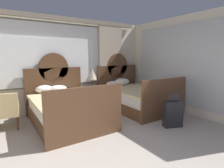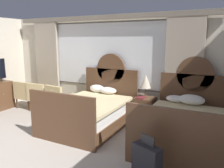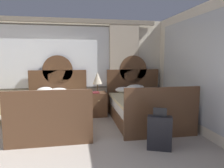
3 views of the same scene
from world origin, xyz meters
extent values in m
cube|color=beige|center=(0.00, 3.77, 1.35)|extent=(6.46, 0.07, 2.70)
cube|color=#605B52|center=(0.00, 3.73, 1.63)|extent=(3.73, 0.02, 1.80)
cube|color=white|center=(0.00, 3.72, 1.63)|extent=(3.65, 0.02, 1.72)
cube|color=tan|center=(2.08, 3.64, 1.30)|extent=(0.86, 0.08, 2.60)
cube|color=gray|center=(0.00, 3.64, 2.62)|extent=(5.95, 0.10, 0.12)
cube|color=beige|center=(3.27, 1.57, 1.35)|extent=(0.07, 4.34, 2.70)
cube|color=#B2B7BC|center=(3.22, 1.87, 1.35)|extent=(0.01, 3.03, 2.27)
cube|color=brown|center=(0.19, 2.56, 0.15)|extent=(1.49, 2.05, 0.30)
cube|color=white|center=(0.19, 2.56, 0.43)|extent=(1.43, 1.95, 0.26)
cube|color=beige|center=(0.19, 2.48, 0.59)|extent=(1.53, 1.85, 0.06)
cube|color=brown|center=(0.19, 3.61, 0.63)|extent=(1.57, 0.06, 1.27)
cylinder|color=brown|center=(0.19, 3.61, 1.27)|extent=(0.82, 0.06, 0.82)
cube|color=brown|center=(0.19, 1.51, 0.52)|extent=(1.57, 0.06, 1.04)
ellipsoid|color=white|center=(-0.14, 3.43, 0.73)|extent=(0.44, 0.24, 0.21)
ellipsoid|color=white|center=(0.20, 3.40, 0.71)|extent=(0.50, 0.29, 0.18)
cube|color=brown|center=(2.35, 2.56, 0.15)|extent=(1.49, 2.05, 0.30)
cube|color=white|center=(2.35, 2.56, 0.43)|extent=(1.43, 1.95, 0.26)
cube|color=beige|center=(2.35, 2.48, 0.59)|extent=(1.53, 1.85, 0.06)
cube|color=brown|center=(2.35, 3.61, 0.63)|extent=(1.57, 0.06, 1.27)
cylinder|color=brown|center=(2.35, 3.61, 1.27)|extent=(0.82, 0.06, 0.82)
cube|color=brown|center=(2.35, 1.51, 0.52)|extent=(1.57, 0.06, 1.04)
ellipsoid|color=white|center=(2.00, 3.38, 0.70)|extent=(0.45, 0.27, 0.16)
ellipsoid|color=white|center=(2.34, 3.33, 0.74)|extent=(0.57, 0.34, 0.23)
cube|color=brown|center=(1.27, 3.33, 0.33)|extent=(0.47, 0.47, 0.66)
sphere|color=tan|center=(1.27, 3.08, 0.47)|extent=(0.02, 0.02, 0.02)
cylinder|color=brown|center=(1.26, 3.37, 0.67)|extent=(0.14, 0.14, 0.02)
cylinder|color=brown|center=(1.26, 3.37, 0.79)|extent=(0.03, 0.03, 0.21)
cone|color=beige|center=(1.26, 3.37, 1.06)|extent=(0.27, 0.27, 0.33)
cube|color=maroon|center=(1.20, 3.23, 0.67)|extent=(0.18, 0.26, 0.03)
cube|color=tan|center=(-1.09, 3.02, 0.35)|extent=(0.63, 0.63, 0.10)
cube|color=tan|center=(-1.12, 2.78, 0.61)|extent=(0.58, 0.14, 0.42)
cube|color=tan|center=(-0.84, 3.00, 0.48)|extent=(0.11, 0.52, 0.16)
cylinder|color=brown|center=(-0.83, 3.23, 0.15)|extent=(0.04, 0.04, 0.30)
cylinder|color=brown|center=(-0.88, 2.76, 0.15)|extent=(0.04, 0.04, 0.30)
cube|color=black|center=(2.09, 1.04, 0.30)|extent=(0.46, 0.32, 0.60)
cube|color=#232326|center=(2.09, 1.04, 0.68)|extent=(0.22, 0.10, 0.15)
cylinder|color=black|center=(1.94, 1.10, 0.03)|extent=(0.05, 0.04, 0.05)
cylinder|color=black|center=(2.25, 0.97, 0.03)|extent=(0.05, 0.04, 0.05)
camera|label=1|loc=(-1.19, -1.46, 1.60)|focal=28.70mm
camera|label=2|loc=(2.98, -1.78, 2.05)|focal=36.30mm
camera|label=3|loc=(0.68, -2.14, 1.60)|focal=32.23mm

